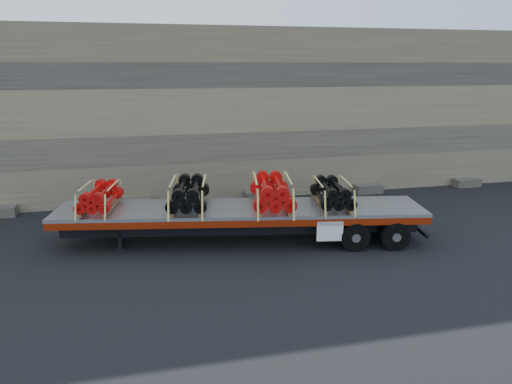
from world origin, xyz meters
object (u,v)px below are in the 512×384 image
trailer (241,224)px  bundle_rear (332,194)px  bundle_midrear (272,193)px  bundle_front (100,198)px  bundle_midfront (189,195)px

trailer → bundle_rear: bundle_rear is taller
trailer → bundle_rear: size_ratio=5.34×
bundle_rear → bundle_midrear: bearing=-180.0°
trailer → bundle_rear: 3.05m
bundle_front → bundle_midrear: size_ratio=0.81×
bundle_midfront → bundle_rear: bundle_midfront is taller
bundle_midrear → bundle_rear: (1.88, -0.36, -0.07)m
bundle_front → bundle_midrear: bearing=0.0°
trailer → bundle_midfront: bundle_midfront is taller
bundle_midrear → bundle_rear: size_ratio=1.17×
trailer → bundle_midrear: 1.42m
trailer → bundle_front: (-4.26, 0.82, 0.94)m
bundle_midfront → bundle_rear: (4.43, -0.85, -0.04)m
bundle_front → bundle_rear: size_ratio=0.96×
trailer → bundle_midfront: size_ratio=4.86×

